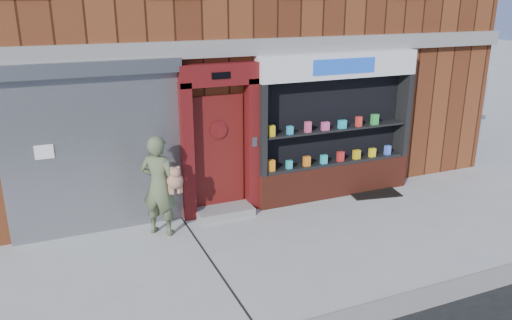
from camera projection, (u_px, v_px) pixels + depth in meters
ground at (300, 246)px, 8.47m from camera, size 80.00×80.00×0.00m
curb at (376, 312)px, 6.57m from camera, size 60.00×0.30×0.12m
shutter_bay at (94, 139)px, 8.50m from camera, size 3.10×0.30×3.04m
red_door_bay at (220, 141)px, 9.37m from camera, size 1.52×0.58×2.90m
pharmacy_bay at (335, 132)px, 10.29m from camera, size 3.50×0.41×3.00m
woman at (160, 185)px, 8.66m from camera, size 0.79×0.75×1.81m
doormat at (373, 192)px, 10.80m from camera, size 1.17×0.91×0.03m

